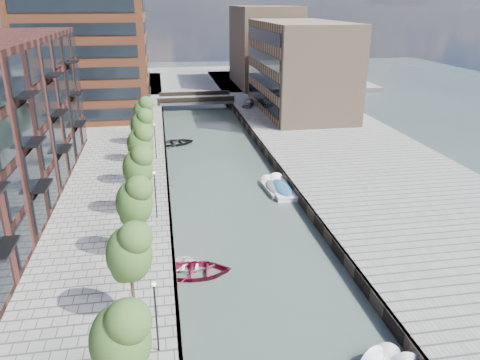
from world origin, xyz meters
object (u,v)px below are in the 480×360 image
object	(u,v)px
tree_2	(134,200)
tree_5	(142,125)
tree_0	(120,336)
motorboat_3	(281,188)
tree_4	(140,142)
sloop_2	(196,275)
tree_1	(129,251)
bridge	(196,99)
sloop_4	(176,145)
tree_6	(143,111)
car	(248,103)
motorboat_4	(272,188)
tree_3	(138,166)
sloop_3	(187,267)

from	to	relation	value
tree_2	tree_5	world-z (taller)	same
tree_0	tree_2	bearing A→B (deg)	90.00
tree_2	motorboat_3	size ratio (longest dim) A/B	1.05
tree_4	sloop_2	xyz separation A→B (m)	(3.88, -15.60, -5.31)
tree_1	tree_2	world-z (taller)	same
tree_2	tree_5	distance (m)	21.00
bridge	sloop_4	distance (m)	23.87
tree_5	tree_6	size ratio (longest dim) A/B	1.00
sloop_4	car	size ratio (longest dim) A/B	1.32
bridge	motorboat_3	world-z (taller)	bridge
tree_1	sloop_4	size ratio (longest dim) A/B	1.19
tree_1	tree_6	distance (m)	35.00
tree_1	motorboat_4	xyz separation A→B (m)	(12.84, 20.01, -5.12)
car	sloop_4	bearing A→B (deg)	-104.98
tree_0	sloop_4	size ratio (longest dim) A/B	1.19
bridge	motorboat_4	world-z (taller)	bridge
tree_3	tree_5	xyz separation A→B (m)	(0.00, 14.00, 0.00)
bridge	tree_1	size ratio (longest dim) A/B	2.18
tree_6	sloop_4	size ratio (longest dim) A/B	1.19
car	bridge	bearing A→B (deg)	167.71
tree_3	car	bearing A→B (deg)	67.67
tree_1	sloop_4	distance (m)	38.19
sloop_4	motorboat_3	world-z (taller)	motorboat_3
tree_4	car	distance (m)	38.46
bridge	tree_2	xyz separation A→B (m)	(-8.50, -54.00, 3.92)
tree_0	car	bearing A→B (deg)	74.77
tree_5	sloop_4	bearing A→B (deg)	68.11
tree_6	car	distance (m)	26.73
tree_3	car	world-z (taller)	tree_3
sloop_4	car	world-z (taller)	car
sloop_2	car	world-z (taller)	car
tree_2	bridge	bearing A→B (deg)	81.05
sloop_4	bridge	bearing A→B (deg)	-25.22
tree_4	motorboat_4	distance (m)	13.86
tree_2	tree_3	xyz separation A→B (m)	(0.00, 7.00, 0.00)
bridge	tree_3	distance (m)	47.92
sloop_3	sloop_4	distance (m)	31.16
sloop_4	motorboat_4	bearing A→B (deg)	-167.02
tree_3	tree_6	xyz separation A→B (m)	(0.00, 21.00, 0.00)
bridge	sloop_4	size ratio (longest dim) A/B	2.59
tree_5	car	xyz separation A→B (m)	(16.97, 27.32, -3.66)
bridge	tree_3	bearing A→B (deg)	-100.25
tree_1	sloop_2	world-z (taller)	tree_1
motorboat_3	car	world-z (taller)	car
tree_5	car	size ratio (longest dim) A/B	1.57
tree_0	tree_4	distance (m)	28.00
tree_6	motorboat_4	xyz separation A→B (m)	(12.84, -14.99, -5.12)
tree_1	tree_6	xyz separation A→B (m)	(0.00, 35.00, 0.00)
tree_4	sloop_3	world-z (taller)	tree_4
bridge	car	bearing A→B (deg)	-33.83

